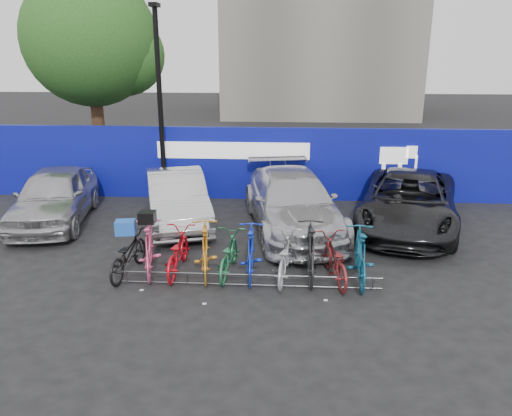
# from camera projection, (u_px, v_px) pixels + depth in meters

# --- Properties ---
(ground) EXTENTS (100.00, 100.00, 0.00)m
(ground) POSITION_uv_depth(u_px,v_px,m) (250.00, 275.00, 11.11)
(ground) COLOR black
(ground) RESTS_ON ground
(hoarding) EXTENTS (22.00, 0.18, 2.40)m
(hoarding) POSITION_uv_depth(u_px,v_px,m) (264.00, 164.00, 16.45)
(hoarding) COLOR #0A0F8C
(hoarding) RESTS_ON ground
(tree) EXTENTS (5.40, 5.20, 7.80)m
(tree) POSITION_uv_depth(u_px,v_px,m) (97.00, 43.00, 19.56)
(tree) COLOR #382314
(tree) RESTS_ON ground
(lamppost) EXTENTS (0.25, 0.50, 6.11)m
(lamppost) POSITION_uv_depth(u_px,v_px,m) (160.00, 101.00, 15.45)
(lamppost) COLOR black
(lamppost) RESTS_ON ground
(bike_rack) EXTENTS (5.60, 0.03, 0.30)m
(bike_rack) POSITION_uv_depth(u_px,v_px,m) (248.00, 280.00, 10.49)
(bike_rack) COLOR #595B60
(bike_rack) RESTS_ON ground
(car_0) EXTENTS (2.63, 4.87, 1.57)m
(car_0) POSITION_uv_depth(u_px,v_px,m) (54.00, 196.00, 14.30)
(car_0) COLOR #AAA9AE
(car_0) RESTS_ON ground
(car_1) EXTENTS (2.82, 4.75, 1.48)m
(car_1) POSITION_uv_depth(u_px,v_px,m) (177.00, 198.00, 14.25)
(car_1) COLOR #B3B4B8
(car_1) RESTS_ON ground
(car_2) EXTENTS (3.20, 5.78, 1.58)m
(car_2) POSITION_uv_depth(u_px,v_px,m) (292.00, 202.00, 13.71)
(car_2) COLOR #B7B8BD
(car_2) RESTS_ON ground
(car_3) EXTENTS (3.86, 5.95, 1.52)m
(car_3) POSITION_uv_depth(u_px,v_px,m) (408.00, 201.00, 13.88)
(car_3) COLOR black
(car_3) RESTS_ON ground
(bike_0) EXTENTS (0.84, 1.87, 0.95)m
(bike_0) POSITION_uv_depth(u_px,v_px,m) (128.00, 254.00, 11.01)
(bike_0) COLOR black
(bike_0) RESTS_ON ground
(bike_1) EXTENTS (0.97, 2.02, 1.17)m
(bike_1) POSITION_uv_depth(u_px,v_px,m) (149.00, 248.00, 11.08)
(bike_1) COLOR #F0578A
(bike_1) RESTS_ON ground
(bike_2) EXTENTS (0.67, 1.87, 0.98)m
(bike_2) POSITION_uv_depth(u_px,v_px,m) (177.00, 252.00, 11.10)
(bike_2) COLOR red
(bike_2) RESTS_ON ground
(bike_3) EXTENTS (0.85, 2.02, 1.18)m
(bike_3) POSITION_uv_depth(u_px,v_px,m) (205.00, 249.00, 10.98)
(bike_3) COLOR orange
(bike_3) RESTS_ON ground
(bike_4) EXTENTS (0.75, 1.81, 0.93)m
(bike_4) POSITION_uv_depth(u_px,v_px,m) (228.00, 254.00, 11.02)
(bike_4) COLOR #217040
(bike_4) RESTS_ON ground
(bike_5) EXTENTS (0.63, 1.94, 1.15)m
(bike_5) POSITION_uv_depth(u_px,v_px,m) (251.00, 251.00, 10.89)
(bike_5) COLOR #1631C3
(bike_5) RESTS_ON ground
(bike_6) EXTENTS (0.86, 1.94, 0.99)m
(bike_6) POSITION_uv_depth(u_px,v_px,m) (284.00, 257.00, 10.81)
(bike_6) COLOR #A9ADB0
(bike_6) RESTS_ON ground
(bike_7) EXTENTS (0.59, 2.05, 1.23)m
(bike_7) POSITION_uv_depth(u_px,v_px,m) (311.00, 250.00, 10.85)
(bike_7) COLOR black
(bike_7) RESTS_ON ground
(bike_8) EXTENTS (0.96, 1.95, 0.98)m
(bike_8) POSITION_uv_depth(u_px,v_px,m) (334.00, 259.00, 10.71)
(bike_8) COLOR maroon
(bike_8) RESTS_ON ground
(bike_9) EXTENTS (0.64, 2.01, 1.19)m
(bike_9) POSITION_uv_depth(u_px,v_px,m) (360.00, 255.00, 10.64)
(bike_9) COLOR #135472
(bike_9) RESTS_ON ground
(cargo_crate) EXTENTS (0.47, 0.39, 0.30)m
(cargo_crate) POSITION_uv_depth(u_px,v_px,m) (125.00, 227.00, 10.82)
(cargo_crate) COLOR blue
(cargo_crate) RESTS_ON bike_0
(cargo_topcase) EXTENTS (0.36, 0.33, 0.26)m
(cargo_topcase) POSITION_uv_depth(u_px,v_px,m) (147.00, 217.00, 10.86)
(cargo_topcase) COLOR black
(cargo_topcase) RESTS_ON bike_1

